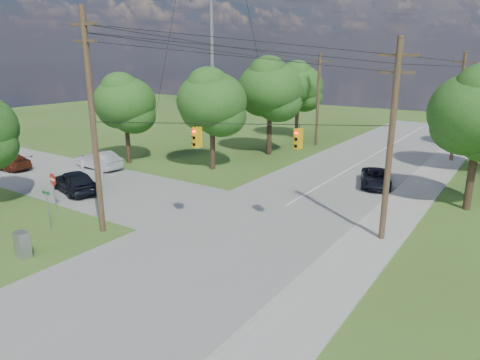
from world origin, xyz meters
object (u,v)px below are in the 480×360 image
Objects in this scene: pole_sw at (93,121)px; do_not_enter_sign at (53,183)px; car_cross_dark at (74,181)px; car_cross_far at (8,162)px; pole_north_e at (458,107)px; car_main_north at (376,178)px; car_cross_silver at (99,160)px; pole_ne at (391,140)px; control_cabinet at (22,245)px; pole_north_w at (318,99)px.

pole_sw reaches higher than do_not_enter_sign.
car_cross_far is (-10.66, 0.85, -0.15)m from car_cross_dark.
car_main_north is at bearing -105.60° from pole_north_e.
pole_north_e is at bearing 132.48° from car_cross_silver.
control_cabinet is (-13.97, -12.00, -4.81)m from pole_ne.
control_cabinet is at bearing 43.12° from car_cross_silver.
car_main_north is (28.23, 13.07, -0.04)m from car_cross_far.
car_cross_dark reaches higher than control_cabinet.
pole_north_e is at bearing 0.00° from pole_north_w.
car_cross_far reaches higher than car_main_north.
car_cross_dark is 10.56m from control_cabinet.
do_not_enter_sign reaches higher than car_cross_far.
pole_north_e reaches higher than car_main_north.
pole_sw reaches higher than pole_north_w.
do_not_enter_sign is at bearing 50.18° from car_cross_dark.
pole_ne reaches higher than car_cross_silver.
do_not_enter_sign reaches higher than control_cabinet.
control_cabinet is at bearing 58.56° from car_cross_far.
car_main_north is 24.24m from control_cabinet.
pole_ne is 25.62m from car_cross_silver.
pole_north_e reaches higher than car_cross_silver.
pole_ne is 2.18× the size of car_cross_silver.
car_main_north is at bearing 109.10° from pole_ne.
pole_ne is 2.24× the size of car_cross_far.
pole_sw is 20.89m from car_main_north.
pole_sw is 19.44m from car_cross_far.
control_cabinet is (11.19, -13.30, -0.16)m from car_cross_silver.
car_main_north is at bearing 54.85° from do_not_enter_sign.
pole_ne is (13.50, 7.60, -0.76)m from pole_sw.
pole_north_e is 32.86m from car_cross_silver.
pole_sw is 4.96× the size of do_not_enter_sign.
pole_sw is at bearing 55.68° from car_cross_silver.
control_cabinet is at bearing -139.34° from pole_ne.
car_cross_silver reaches higher than control_cabinet.
pole_north_w reaches higher than car_cross_silver.
pole_north_w reaches higher than do_not_enter_sign.
pole_sw is 15.51m from pole_ne.
do_not_enter_sign is (6.24, -8.30, 0.93)m from car_cross_silver.
car_main_north is at bearing 70.37° from control_cabinet.
pole_north_w is at bearing 139.84° from car_cross_far.
pole_ne is at bearing 90.08° from car_cross_silver.
control_cabinet is at bearing -134.80° from car_main_north.
car_cross_silver is at bearing 177.04° from pole_ne.
pole_north_w is 31.17m from car_cross_far.
pole_north_e is 4.13× the size of do_not_enter_sign.
pole_north_w is at bearing 96.10° from control_cabinet.
pole_north_w is 16.69m from car_main_north.
car_cross_far is (-18.13, 4.35, -5.52)m from pole_sw.
car_cross_far is (-17.73, -25.25, -4.42)m from pole_north_w.
car_cross_far is (-31.63, -25.25, -4.42)m from pole_north_e.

